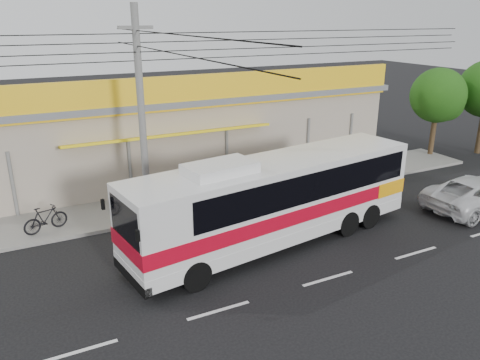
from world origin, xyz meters
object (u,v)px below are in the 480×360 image
object	(u,v)px
coach_bus	(280,194)
utility_pole	(137,46)
motorbike_dark	(45,219)
white_car	(478,193)
tree_far	(440,97)

from	to	relation	value
coach_bus	utility_pole	world-z (taller)	utility_pole
motorbike_dark	white_car	xyz separation A→B (m)	(17.67, -5.93, 0.07)
motorbike_dark	utility_pole	size ratio (longest dim) A/B	0.05
white_car	tree_far	world-z (taller)	tree_far
white_car	motorbike_dark	bearing A→B (deg)	68.69
tree_far	coach_bus	bearing A→B (deg)	-158.36
utility_pole	tree_far	distance (m)	19.12
motorbike_dark	white_car	distance (m)	18.64
motorbike_dark	utility_pole	world-z (taller)	utility_pole
white_car	utility_pole	size ratio (longest dim) A/B	0.16
motorbike_dark	white_car	size ratio (longest dim) A/B	0.33
motorbike_dark	utility_pole	bearing A→B (deg)	-116.79
tree_far	utility_pole	bearing A→B (deg)	-174.53
motorbike_dark	tree_far	xyz separation A→B (m)	(22.68, 1.12, 2.99)
coach_bus	white_car	bearing A→B (deg)	-15.52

